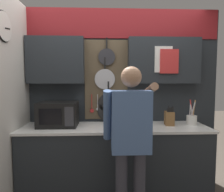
{
  "coord_description": "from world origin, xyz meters",
  "views": [
    {
      "loc": [
        -0.14,
        -2.49,
        1.51
      ],
      "look_at": [
        -0.03,
        0.2,
        1.3
      ],
      "focal_mm": 32.0,
      "sensor_mm": 36.0,
      "label": 1
    }
  ],
  "objects_px": {
    "microwave": "(58,114)",
    "knife_block": "(169,118)",
    "utensil_crock": "(192,119)",
    "person": "(131,134)"
  },
  "relations": [
    {
      "from": "utensil_crock",
      "to": "knife_block",
      "type": "bearing_deg",
      "value": -179.84
    },
    {
      "from": "knife_block",
      "to": "microwave",
      "type": "bearing_deg",
      "value": -179.98
    },
    {
      "from": "person",
      "to": "utensil_crock",
      "type": "bearing_deg",
      "value": 34.14
    },
    {
      "from": "microwave",
      "to": "person",
      "type": "height_order",
      "value": "person"
    },
    {
      "from": "microwave",
      "to": "person",
      "type": "relative_size",
      "value": 0.29
    },
    {
      "from": "utensil_crock",
      "to": "person",
      "type": "bearing_deg",
      "value": -145.86
    },
    {
      "from": "microwave",
      "to": "knife_block",
      "type": "bearing_deg",
      "value": 0.02
    },
    {
      "from": "microwave",
      "to": "knife_block",
      "type": "height_order",
      "value": "microwave"
    },
    {
      "from": "microwave",
      "to": "utensil_crock",
      "type": "relative_size",
      "value": 1.44
    },
    {
      "from": "utensil_crock",
      "to": "person",
      "type": "height_order",
      "value": "person"
    }
  ]
}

